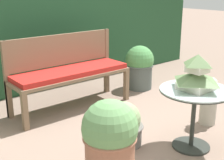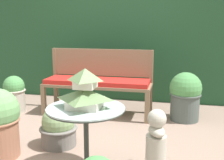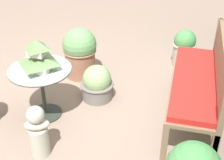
% 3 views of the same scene
% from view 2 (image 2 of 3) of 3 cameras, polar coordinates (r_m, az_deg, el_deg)
% --- Properties ---
extents(ground, '(30.00, 30.00, 0.00)m').
position_cam_2_polar(ground, '(3.19, -7.03, -13.07)').
color(ground, gray).
extents(foliage_hedge_back, '(6.40, 0.94, 2.25)m').
position_cam_2_polar(foliage_hedge_back, '(5.27, 1.85, 9.27)').
color(foliage_hedge_back, '#234C2D').
rests_on(foliage_hedge_back, ground).
extents(garden_bench, '(1.56, 0.50, 0.53)m').
position_cam_2_polar(garden_bench, '(4.08, -3.00, -0.84)').
color(garden_bench, '#7F664C').
rests_on(garden_bench, ground).
extents(bench_backrest, '(1.56, 0.06, 0.94)m').
position_cam_2_polar(bench_backrest, '(4.25, -2.19, 2.83)').
color(bench_backrest, '#7F664C').
rests_on(bench_backrest, ground).
extents(patio_table, '(0.68, 0.68, 0.61)m').
position_cam_2_polar(patio_table, '(2.47, -5.31, -8.43)').
color(patio_table, '#2D332D').
rests_on(patio_table, ground).
extents(pagoda_birdhouse, '(0.37, 0.37, 0.34)m').
position_cam_2_polar(pagoda_birdhouse, '(2.39, -5.43, -2.23)').
color(pagoda_birdhouse, silver).
rests_on(pagoda_birdhouse, patio_table).
extents(garden_bust, '(0.21, 0.27, 0.57)m').
position_cam_2_polar(garden_bust, '(2.64, 8.97, -11.95)').
color(garden_bust, '#B7B2A3').
rests_on(garden_bust, ground).
extents(potted_plant_bench_left, '(0.43, 0.43, 0.67)m').
position_cam_2_polar(potted_plant_bench_left, '(3.98, 14.66, -3.12)').
color(potted_plant_bench_left, '#4C5651').
rests_on(potted_plant_bench_left, ground).
extents(potted_plant_path_edge, '(0.34, 0.34, 0.55)m').
position_cam_2_polar(potted_plant_path_edge, '(4.49, -19.24, -2.57)').
color(potted_plant_path_edge, '#ADA393').
rests_on(potted_plant_path_edge, ground).
extents(potted_plant_hedge_corner, '(0.42, 0.42, 0.45)m').
position_cam_2_polar(potted_plant_hedge_corner, '(3.16, -10.82, -9.47)').
color(potted_plant_hedge_corner, slate).
rests_on(potted_plant_hedge_corner, ground).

